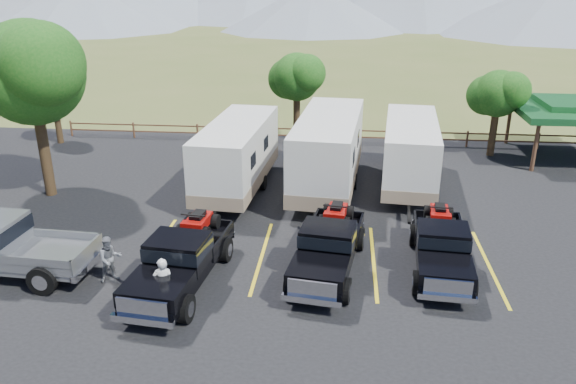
# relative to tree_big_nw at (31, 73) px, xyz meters

# --- Properties ---
(ground) EXTENTS (320.00, 320.00, 0.00)m
(ground) POSITION_rel_tree_big_nw_xyz_m (12.55, -9.03, -5.60)
(ground) COLOR #4B5B26
(ground) RESTS_ON ground
(asphalt_lot) EXTENTS (44.00, 34.00, 0.04)m
(asphalt_lot) POSITION_rel_tree_big_nw_xyz_m (12.55, -6.03, -5.58)
(asphalt_lot) COLOR black
(asphalt_lot) RESTS_ON ground
(stall_lines) EXTENTS (12.12, 5.50, 0.01)m
(stall_lines) POSITION_rel_tree_big_nw_xyz_m (12.55, -5.03, -5.55)
(stall_lines) COLOR gold
(stall_lines) RESTS_ON asphalt_lot
(tree_big_nw) EXTENTS (5.54, 5.18, 7.84)m
(tree_big_nw) POSITION_rel_tree_big_nw_xyz_m (0.00, 0.00, 0.00)
(tree_big_nw) COLOR black
(tree_big_nw) RESTS_ON ground
(tree_ne_a) EXTENTS (3.11, 2.92, 4.76)m
(tree_ne_a) POSITION_rel_tree_big_nw_xyz_m (21.52, 7.99, -2.11)
(tree_ne_a) COLOR black
(tree_ne_a) RESTS_ON ground
(tree_north) EXTENTS (3.46, 3.24, 5.25)m
(tree_north) POSITION_rel_tree_big_nw_xyz_m (10.52, 9.99, -1.76)
(tree_north) COLOR black
(tree_north) RESTS_ON ground
(tree_nw_small) EXTENTS (2.59, 2.43, 3.85)m
(tree_nw_small) POSITION_rel_tree_big_nw_xyz_m (-3.48, 7.99, -2.81)
(tree_nw_small) COLOR black
(tree_nw_small) RESTS_ON ground
(rail_fence) EXTENTS (36.12, 0.12, 1.00)m
(rail_fence) POSITION_rel_tree_big_nw_xyz_m (14.55, 9.47, -4.99)
(rail_fence) COLOR brown
(rail_fence) RESTS_ON ground
(pavilion) EXTENTS (6.20, 6.20, 3.22)m
(pavilion) POSITION_rel_tree_big_nw_xyz_m (25.55, 7.97, -2.81)
(pavilion) COLOR brown
(pavilion) RESTS_ON ground
(rig_left) EXTENTS (2.57, 6.06, 1.97)m
(rig_left) POSITION_rel_tree_big_nw_xyz_m (8.25, -7.16, -4.61)
(rig_left) COLOR black
(rig_left) RESTS_ON asphalt_lot
(rig_center) EXTENTS (2.64, 5.93, 1.91)m
(rig_center) POSITION_rel_tree_big_nw_xyz_m (12.96, -5.74, -4.64)
(rig_center) COLOR black
(rig_center) RESTS_ON asphalt_lot
(rig_right) EXTENTS (2.27, 5.60, 1.83)m
(rig_right) POSITION_rel_tree_big_nw_xyz_m (16.78, -5.28, -4.68)
(rig_right) COLOR black
(rig_right) RESTS_ON asphalt_lot
(trailer_left) EXTENTS (2.94, 9.31, 3.22)m
(trailer_left) POSITION_rel_tree_big_nw_xyz_m (8.54, 1.29, -3.87)
(trailer_left) COLOR white
(trailer_left) RESTS_ON asphalt_lot
(trailer_center) EXTENTS (3.30, 10.13, 3.51)m
(trailer_center) POSITION_rel_tree_big_nw_xyz_m (12.68, 1.78, -3.72)
(trailer_center) COLOR white
(trailer_center) RESTS_ON asphalt_lot
(trailer_right) EXTENTS (2.99, 9.08, 3.14)m
(trailer_right) POSITION_rel_tree_big_nw_xyz_m (16.48, 2.62, -3.91)
(trailer_right) COLOR white
(trailer_right) RESTS_ON asphalt_lot
(person_a) EXTENTS (0.72, 0.56, 1.73)m
(person_a) POSITION_rel_tree_big_nw_xyz_m (8.11, -8.69, -4.69)
(person_a) COLOR silver
(person_a) RESTS_ON asphalt_lot
(person_b) EXTENTS (0.97, 0.93, 1.58)m
(person_b) POSITION_rel_tree_big_nw_xyz_m (5.84, -7.19, -4.77)
(person_b) COLOR slate
(person_b) RESTS_ON asphalt_lot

